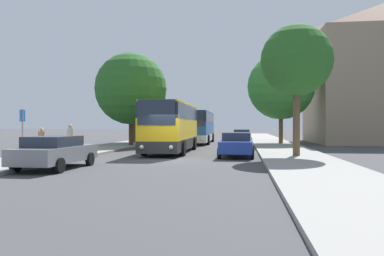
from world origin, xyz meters
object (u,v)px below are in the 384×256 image
bus_front (172,127)px  tree_right_mid (281,86)px  tree_left_far (131,89)px  pedestrian_waiting_far (42,142)px  parked_car_right_near (237,144)px  pedestrian_waiting_near (70,140)px  bus_stop_sign (22,128)px  tree_right_near (297,61)px  tree_left_near (134,93)px  bus_middle (199,127)px  parked_car_right_far (241,136)px  parked_car_left_curb (55,151)px

bus_front → tree_right_mid: 14.88m
tree_left_far → pedestrian_waiting_far: bearing=-95.6°
bus_front → tree_right_mid: bearing=52.6°
bus_front → parked_car_right_near: 5.57m
parked_car_right_near → pedestrian_waiting_near: size_ratio=2.61×
tree_right_mid → bus_stop_sign: bearing=-127.7°
pedestrian_waiting_far → tree_left_far: size_ratio=0.20×
bus_front → tree_right_near: size_ratio=1.35×
tree_left_near → tree_right_near: (13.96, -14.43, 0.47)m
parked_car_right_near → bus_middle: bearing=-73.8°
pedestrian_waiting_near → tree_left_near: (-0.98, 16.08, 4.08)m
bus_middle → bus_stop_sign: (-6.61, -21.23, -0.00)m
parked_car_right_far → tree_left_far: tree_left_far is taller
tree_left_far → tree_right_mid: size_ratio=0.93×
bus_front → pedestrian_waiting_near: 7.21m
bus_front → tree_left_near: bearing=117.9°
pedestrian_waiting_near → tree_right_near: size_ratio=0.24×
bus_middle → parked_car_left_curb: 24.07m
bus_middle → pedestrian_waiting_near: bus_middle is taller
tree_left_near → parked_car_right_near: bearing=-53.0°
bus_middle → tree_right_near: 19.00m
parked_car_left_curb → pedestrian_waiting_near: 5.52m
tree_left_far → tree_right_near: size_ratio=1.08×
bus_middle → tree_right_near: (7.69, -16.94, 3.86)m
bus_front → parked_car_right_near: (4.56, -3.03, -1.03)m
bus_front → parked_car_right_far: bus_front is taller
bus_front → parked_car_right_far: bearing=72.7°
parked_car_right_near → bus_stop_sign: (-10.89, -4.75, 0.99)m
tree_left_near → tree_left_far: (1.05, -4.44, -0.02)m
parked_car_left_curb → parked_car_right_far: bearing=74.2°
parked_car_left_curb → tree_left_far: (-1.75, 16.84, 4.38)m
parked_car_right_far → tree_left_near: (-10.74, -5.09, 4.40)m
pedestrian_waiting_near → tree_left_far: 12.33m
parked_car_right_near → pedestrian_waiting_far: pedestrian_waiting_far is taller
bus_middle → tree_left_near: bearing=-159.0°
pedestrian_waiting_near → parked_car_right_near: bearing=34.2°
parked_car_right_near → bus_stop_sign: bearing=25.2°
bus_front → tree_left_near: tree_left_near is taller
tree_left_near → bus_middle: bearing=21.9°
parked_car_left_curb → tree_right_mid: size_ratio=0.53×
bus_front → tree_right_mid: tree_right_mid is taller
parked_car_right_far → tree_right_near: size_ratio=0.54×
bus_stop_sign → pedestrian_waiting_near: size_ratio=1.43×
pedestrian_waiting_far → tree_right_mid: (14.76, 17.73, 4.72)m
parked_car_right_near → tree_left_near: bearing=-51.3°
tree_left_near → tree_right_near: tree_left_near is taller
bus_front → parked_car_right_far: (4.76, 16.03, -1.05)m
bus_middle → parked_car_right_far: size_ratio=2.82×
bus_stop_sign → tree_left_near: size_ratio=0.32×
bus_front → parked_car_left_curb: bearing=-107.9°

